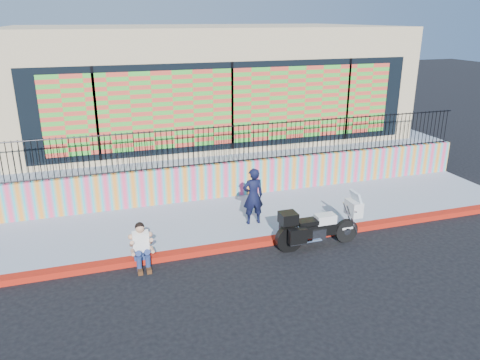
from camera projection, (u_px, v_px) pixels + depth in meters
name	position (u px, v px, depth m)	size (l,w,h in m)	color
ground	(279.00, 242.00, 12.24)	(90.00, 90.00, 0.00)	black
red_curb	(279.00, 239.00, 12.22)	(16.00, 0.30, 0.15)	#A6130B
sidewalk	(258.00, 215.00, 13.70)	(16.00, 3.00, 0.15)	#8993A4
mural_wall	(241.00, 178.00, 14.93)	(16.00, 0.20, 1.10)	#FD4272
metal_fence	(241.00, 143.00, 14.55)	(15.80, 0.04, 1.20)	black
elevated_platform	(203.00, 142.00, 19.53)	(16.00, 10.00, 1.25)	#8993A4
storefront_building	(202.00, 79.00, 18.47)	(14.00, 8.06, 4.00)	tan
police_motorcycle	(317.00, 225.00, 11.82)	(2.24, 0.74, 1.39)	black
police_officer	(253.00, 196.00, 12.75)	(0.58, 0.38, 1.59)	black
seated_man	(142.00, 250.00, 10.86)	(0.54, 0.71, 1.06)	navy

